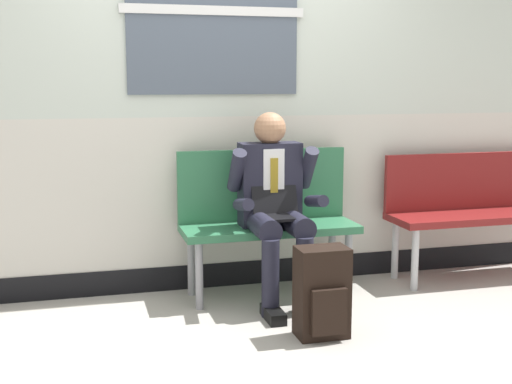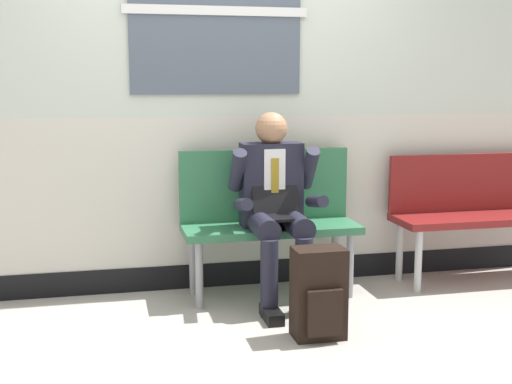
{
  "view_description": "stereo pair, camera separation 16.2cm",
  "coord_description": "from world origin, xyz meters",
  "px_view_note": "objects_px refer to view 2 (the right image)",
  "views": [
    {
      "loc": [
        -0.94,
        -3.89,
        1.45
      ],
      "look_at": [
        0.15,
        0.14,
        0.75
      ],
      "focal_mm": 47.44,
      "sensor_mm": 36.0,
      "label": 1
    },
    {
      "loc": [
        -0.78,
        -3.93,
        1.45
      ],
      "look_at": [
        0.15,
        0.14,
        0.75
      ],
      "focal_mm": 47.44,
      "sensor_mm": 36.0,
      "label": 2
    }
  ],
  "objects_px": {
    "bench_with_person": "(268,212)",
    "person_seated": "(276,203)",
    "bench_empty": "(479,206)",
    "backpack": "(319,294)"
  },
  "relations": [
    {
      "from": "bench_with_person",
      "to": "person_seated",
      "type": "bearing_deg",
      "value": -90.0
    },
    {
      "from": "bench_empty",
      "to": "backpack",
      "type": "height_order",
      "value": "bench_empty"
    },
    {
      "from": "bench_empty",
      "to": "backpack",
      "type": "xyz_separation_m",
      "value": [
        -1.5,
        -0.86,
        -0.29
      ]
    },
    {
      "from": "bench_with_person",
      "to": "bench_empty",
      "type": "xyz_separation_m",
      "value": [
        1.58,
        -0.01,
        -0.02
      ]
    },
    {
      "from": "bench_empty",
      "to": "person_seated",
      "type": "height_order",
      "value": "person_seated"
    },
    {
      "from": "bench_with_person",
      "to": "bench_empty",
      "type": "distance_m",
      "value": 1.58
    },
    {
      "from": "bench_empty",
      "to": "person_seated",
      "type": "distance_m",
      "value": 1.6
    },
    {
      "from": "bench_empty",
      "to": "bench_with_person",
      "type": "bearing_deg",
      "value": 179.78
    },
    {
      "from": "bench_with_person",
      "to": "bench_empty",
      "type": "relative_size",
      "value": 0.9
    },
    {
      "from": "bench_with_person",
      "to": "bench_empty",
      "type": "height_order",
      "value": "bench_with_person"
    }
  ]
}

